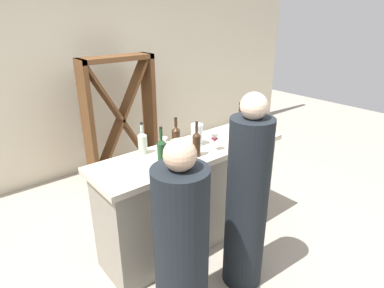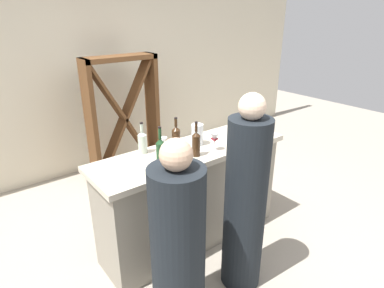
% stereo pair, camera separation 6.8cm
% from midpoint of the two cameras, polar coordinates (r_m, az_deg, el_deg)
% --- Properties ---
extents(ground_plane, '(12.00, 12.00, 0.00)m').
position_cam_midpoint_polar(ground_plane, '(3.41, -0.59, -16.08)').
color(ground_plane, '#9E9384').
extents(back_wall, '(8.00, 0.10, 2.80)m').
position_cam_midpoint_polar(back_wall, '(4.65, -18.39, 12.37)').
color(back_wall, beige).
rests_on(back_wall, ground).
extents(bar_counter, '(1.86, 0.57, 0.97)m').
position_cam_midpoint_polar(bar_counter, '(3.13, -0.63, -9.03)').
color(bar_counter, gray).
rests_on(bar_counter, ground).
extents(wine_rack, '(0.94, 0.28, 1.61)m').
position_cam_midpoint_polar(wine_rack, '(4.36, -12.83, 4.26)').
color(wine_rack, brown).
rests_on(wine_rack, ground).
extents(wine_bottle_leftmost_olive_green, '(0.07, 0.07, 0.34)m').
position_cam_midpoint_polar(wine_bottle_leftmost_olive_green, '(2.54, -6.11, -1.44)').
color(wine_bottle_leftmost_olive_green, '#193D1E').
rests_on(wine_bottle_leftmost_olive_green, bar_counter).
extents(wine_bottle_second_left_clear_pale, '(0.08, 0.08, 0.28)m').
position_cam_midpoint_polar(wine_bottle_second_left_clear_pale, '(2.82, -9.36, 0.35)').
color(wine_bottle_second_left_clear_pale, '#B7C6B2').
rests_on(wine_bottle_second_left_clear_pale, bar_counter).
extents(wine_bottle_center_amber_brown, '(0.07, 0.07, 0.29)m').
position_cam_midpoint_polar(wine_bottle_center_amber_brown, '(2.89, -3.49, 1.26)').
color(wine_bottle_center_amber_brown, '#331E0F').
rests_on(wine_bottle_center_amber_brown, bar_counter).
extents(wine_bottle_second_right_amber_brown, '(0.07, 0.07, 0.31)m').
position_cam_midpoint_polar(wine_bottle_second_right_amber_brown, '(2.73, 0.09, 0.16)').
color(wine_bottle_second_right_amber_brown, '#331E0F').
rests_on(wine_bottle_second_right_amber_brown, bar_counter).
extents(wine_bottle_rightmost_amber_brown, '(0.08, 0.08, 0.31)m').
position_cam_midpoint_polar(wine_bottle_rightmost_amber_brown, '(3.30, 7.73, 3.96)').
color(wine_bottle_rightmost_amber_brown, '#331E0F').
rests_on(wine_bottle_rightmost_amber_brown, bar_counter).
extents(wine_glass_near_left, '(0.07, 0.07, 0.14)m').
position_cam_midpoint_polar(wine_glass_near_left, '(2.58, -4.00, -1.84)').
color(wine_glass_near_left, white).
rests_on(wine_glass_near_left, bar_counter).
extents(wine_glass_near_center, '(0.08, 0.08, 0.17)m').
position_cam_midpoint_polar(wine_glass_near_center, '(2.85, 3.31, 1.05)').
color(wine_glass_near_center, white).
rests_on(wine_glass_near_center, bar_counter).
extents(wine_glass_near_right, '(0.06, 0.06, 0.16)m').
position_cam_midpoint_polar(wine_glass_near_right, '(2.77, -5.64, 0.18)').
color(wine_glass_near_right, white).
rests_on(wine_glass_near_right, bar_counter).
extents(water_pitcher, '(0.11, 0.11, 0.20)m').
position_cam_midpoint_polar(water_pitcher, '(2.97, 0.21, 1.66)').
color(water_pitcher, silver).
rests_on(water_pitcher, bar_counter).
extents(person_left_guest, '(0.38, 0.38, 1.62)m').
position_cam_midpoint_polar(person_left_guest, '(2.57, 8.82, -10.10)').
color(person_left_guest, black).
rests_on(person_left_guest, ground).
extents(person_center_guest, '(0.44, 0.44, 1.42)m').
position_cam_midpoint_polar(person_center_guest, '(2.31, -2.77, -17.28)').
color(person_center_guest, black).
rests_on(person_center_guest, ground).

